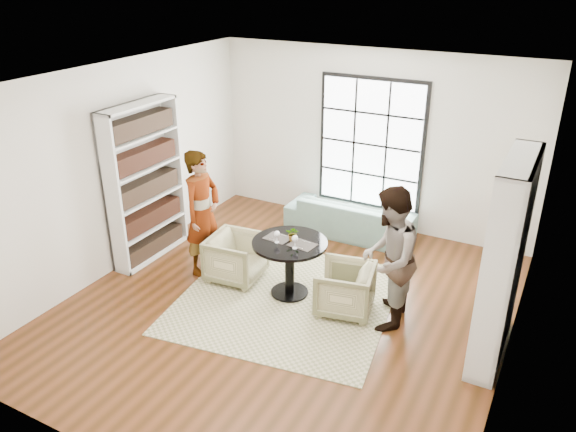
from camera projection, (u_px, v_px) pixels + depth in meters
The scene contains 16 objects.
ground at pixel (287, 306), 7.53m from camera, with size 6.00×6.00×0.00m, color #5D2F16.
room_shell at pixel (306, 206), 7.45m from camera, with size 6.00×6.01×6.00m.
rug at pixel (286, 299), 7.68m from camera, with size 2.78×2.78×0.01m, color #BCB18D.
pedestal_table at pixel (290, 257), 7.57m from camera, with size 1.02×1.02×0.81m.
sofa at pixel (350, 217), 9.42m from camera, with size 2.11×0.82×0.62m, color slate.
armchair_left at pixel (236, 258), 8.05m from camera, with size 0.73×0.75×0.68m, color #BEB787.
armchair_right at pixel (345, 289), 7.30m from camera, with size 0.70×0.73×0.66m, color #BFB389.
person_left at pixel (202, 213), 8.04m from camera, with size 0.68×0.45×1.86m, color gray.
person_right at pixel (389, 259), 6.82m from camera, with size 0.89×0.70×1.84m, color gray.
placemat_left at pixel (278, 238), 7.57m from camera, with size 0.34×0.26×0.01m, color #2A2624.
placemat_right at pixel (302, 245), 7.39m from camera, with size 0.34×0.26×0.01m, color #2A2624.
cutlery_left at pixel (278, 237), 7.57m from camera, with size 0.14×0.22×0.01m, color silver, non-canonical shape.
cutlery_right at pixel (302, 244), 7.38m from camera, with size 0.14×0.22×0.01m, color silver, non-canonical shape.
wine_glass_left at pixel (277, 234), 7.40m from camera, with size 0.08×0.08×0.17m.
wine_glass_right at pixel (295, 239), 7.25m from camera, with size 0.08×0.08×0.19m.
flower_centerpiece at pixel (293, 234), 7.47m from camera, with size 0.18×0.16×0.20m, color gray.
Camera 1 is at (2.99, -5.61, 4.22)m, focal length 35.00 mm.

